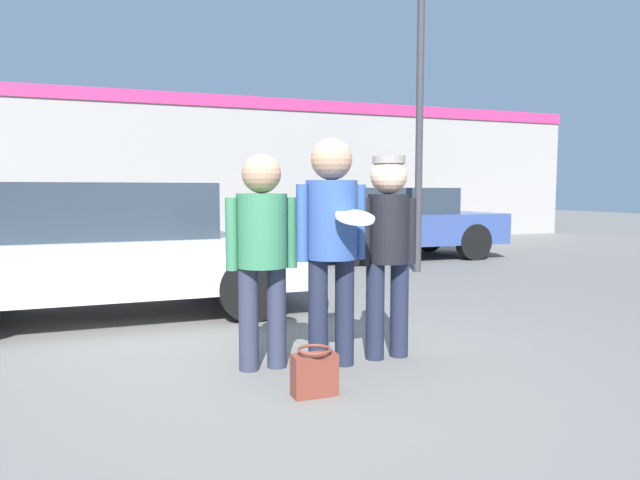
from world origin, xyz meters
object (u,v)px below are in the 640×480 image
Objects in this scene: parked_car_far at (393,222)px; handbag at (314,373)px; street_lamp at (430,38)px; person_right at (388,239)px; parked_car_near at (109,248)px; person_left at (262,242)px; person_middle_with_frisbee at (332,230)px; shrub at (56,231)px.

parked_car_far is 13.18× the size of handbag.
parked_car_far is at bearing 79.15° from street_lamp.
parked_car_near is at bearing 129.95° from person_right.
parked_car_near is 1.02× the size of parked_car_far.
person_left and person_right have the same top height.
person_middle_with_frisbee is 3.05m from parked_car_near.
person_middle_with_frisbee is at bearing -173.18° from person_right.
person_left is at bearing 104.21° from handbag.
shrub is 2.91× the size of handbag.
person_middle_with_frisbee reaches higher than parked_car_far.
person_middle_with_frisbee is (0.51, -0.13, 0.09)m from person_left.
person_left is 5.08× the size of handbag.
person_left is 1.75× the size of shrub.
shrub is at bearing 98.69° from parked_car_near.
person_right is 5.86m from street_lamp.
person_left is 6.38m from street_lamp.
person_left is 0.39× the size of parked_car_far.
person_middle_with_frisbee is at bearing -128.59° from street_lamp.
person_left is at bearing 165.47° from person_middle_with_frisbee.
parked_car_far is (3.78, 6.22, -0.34)m from person_middle_with_frisbee.
parked_car_near is at bearing 113.88° from person_left.
shrub is at bearing 150.75° from parked_car_far.
shrub is at bearing 108.21° from person_right.
parked_car_near is 7.36m from shrub.
person_right is 0.26× the size of street_lamp.
handbag is (2.37, -10.40, -0.31)m from shrub.
person_right is at bearing -71.79° from shrub.
parked_car_far is at bearing 54.75° from person_left.
street_lamp is at bearing 52.15° from handbag.
person_right is at bearing -50.05° from parked_car_near.
parked_car_far is (4.30, 6.08, -0.25)m from person_left.
parked_car_far reaches higher than shrub.
person_right is 3.29m from parked_car_near.
shrub is at bearing 102.82° from handbag.
person_right is at bearing -4.01° from person_left.
street_lamp is (5.01, 1.70, 3.10)m from parked_car_near.
person_left is at bearing -125.25° from parked_car_far.
person_middle_with_frisbee reaches higher than shrub.
person_left is 7.45m from parked_car_far.
parked_car_near is 6.13m from street_lamp.
street_lamp is at bearing 46.54° from person_left.
handbag is at bearing -77.18° from shrub.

